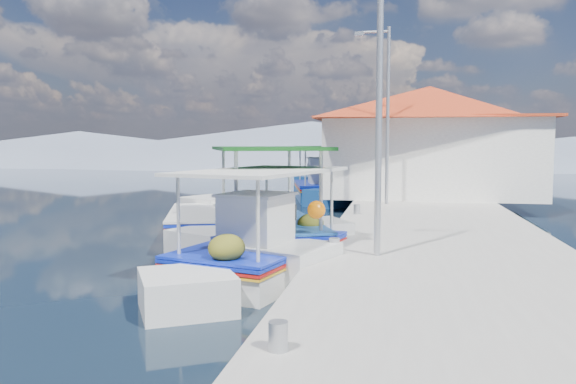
# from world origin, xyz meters

# --- Properties ---
(ground) EXTENTS (160.00, 160.00, 0.00)m
(ground) POSITION_xyz_m (0.00, 0.00, 0.00)
(ground) COLOR black
(ground) RESTS_ON ground
(quay) EXTENTS (5.00, 44.00, 0.50)m
(quay) POSITION_xyz_m (5.90, 6.00, 0.25)
(quay) COLOR #9F9C94
(quay) RESTS_ON ground
(bollards) EXTENTS (0.20, 17.20, 0.30)m
(bollards) POSITION_xyz_m (3.80, 5.25, 0.65)
(bollards) COLOR #A5A8AD
(bollards) RESTS_ON quay
(main_caique) EXTENTS (3.18, 6.78, 2.31)m
(main_caique) POSITION_xyz_m (2.40, 2.09, 0.44)
(main_caique) COLOR silver
(main_caique) RESTS_ON ground
(caique_green_canopy) EXTENTS (3.98, 6.90, 2.78)m
(caique_green_canopy) POSITION_xyz_m (2.04, 4.11, 0.41)
(caique_green_canopy) COLOR silver
(caique_green_canopy) RESTS_ON ground
(caique_blue_hull) EXTENTS (3.54, 6.65, 1.25)m
(caique_blue_hull) POSITION_xyz_m (0.25, 5.36, 0.34)
(caique_blue_hull) COLOR silver
(caique_blue_hull) RESTS_ON ground
(caique_far) EXTENTS (3.49, 7.63, 2.75)m
(caique_far) POSITION_xyz_m (1.57, 16.94, 0.51)
(caique_far) COLOR #194E97
(caique_far) RESTS_ON ground
(harbor_building) EXTENTS (10.49, 10.49, 4.40)m
(harbor_building) POSITION_xyz_m (6.20, 15.00, 2.78)
(harbor_building) COLOR white
(harbor_building) RESTS_ON quay
(lamp_post_near) EXTENTS (1.21, 0.14, 6.00)m
(lamp_post_near) POSITION_xyz_m (4.51, 2.00, 3.85)
(lamp_post_near) COLOR #A5A8AD
(lamp_post_near) RESTS_ON quay
(lamp_post_far) EXTENTS (1.21, 0.14, 6.00)m
(lamp_post_far) POSITION_xyz_m (4.51, 11.00, 3.85)
(lamp_post_far) COLOR #A5A8AD
(lamp_post_far) RESTS_ON quay
(mountain_ridge) EXTENTS (171.40, 96.00, 5.50)m
(mountain_ridge) POSITION_xyz_m (6.54, 56.00, 2.04)
(mountain_ridge) COLOR slate
(mountain_ridge) RESTS_ON ground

